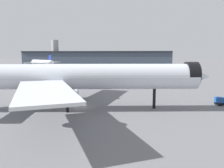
{
  "coord_description": "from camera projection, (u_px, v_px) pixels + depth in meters",
  "views": [
    {
      "loc": [
        12.68,
        -46.82,
        11.64
      ],
      "look_at": [
        7.26,
        -0.51,
        5.26
      ],
      "focal_mm": 36.13,
      "sensor_mm": 36.0,
      "label": 1
    }
  ],
  "objects": [
    {
      "name": "ground",
      "position": [
        79.0,
        107.0,
        49.11
      ],
      "size": [
        900.0,
        900.0,
        0.0
      ],
      "primitive_type": "plane",
      "color": "slate"
    },
    {
      "name": "airliner_near_gate",
      "position": [
        79.0,
        77.0,
        46.73
      ],
      "size": [
        54.81,
        49.61,
        15.26
      ],
      "rotation": [
        0.0,
        0.0,
        0.14
      ],
      "color": "silver",
      "rests_on": "ground"
    },
    {
      "name": "airliner_far_taxiway",
      "position": [
        42.0,
        62.0,
        185.29
      ],
      "size": [
        31.34,
        27.79,
        10.12
      ],
      "rotation": [
        0.0,
        0.0,
        2.49
      ],
      "color": "silver",
      "rests_on": "ground"
    },
    {
      "name": "terminal_building",
      "position": [
        94.0,
        57.0,
        248.11
      ],
      "size": [
        163.03,
        27.24,
        26.29
      ],
      "rotation": [
        0.0,
        0.0,
        -0.02
      ],
      "color": "#3D4756",
      "rests_on": "ground"
    },
    {
      "name": "baggage_tug_wing",
      "position": [
        222.0,
        101.0,
        50.91
      ],
      "size": [
        3.57,
        2.86,
        1.85
      ],
      "rotation": [
        0.0,
        0.0,
        3.53
      ],
      "color": "black",
      "rests_on": "ground"
    }
  ]
}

